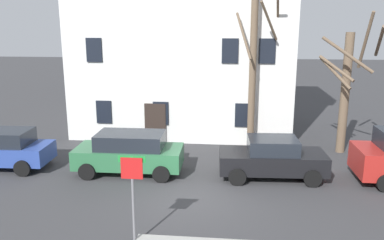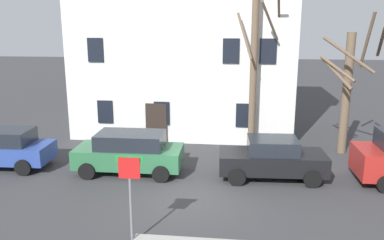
# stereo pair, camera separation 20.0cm
# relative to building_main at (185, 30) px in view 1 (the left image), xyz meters

# --- Properties ---
(ground_plane) EXTENTS (120.00, 120.00, 0.00)m
(ground_plane) POSITION_rel_building_main_xyz_m (1.36, -10.17, -5.74)
(ground_plane) COLOR #38383A
(building_main) EXTENTS (12.28, 7.69, 11.31)m
(building_main) POSITION_rel_building_main_xyz_m (0.00, 0.00, 0.00)
(building_main) COLOR white
(building_main) RESTS_ON ground_plane
(tree_bare_near) EXTENTS (2.79, 2.78, 8.00)m
(tree_bare_near) POSITION_rel_building_main_xyz_m (3.78, -4.11, -1.44)
(tree_bare_near) COLOR brown
(tree_bare_near) RESTS_ON ground_plane
(tree_bare_mid) EXTENTS (3.03, 2.52, 6.64)m
(tree_bare_mid) POSITION_rel_building_main_xyz_m (8.14, -4.28, -2.47)
(tree_bare_mid) COLOR brown
(tree_bare_mid) RESTS_ON ground_plane
(car_green_wagon) EXTENTS (4.43, 2.12, 1.72)m
(car_green_wagon) POSITION_rel_building_main_xyz_m (-1.37, -7.98, -4.84)
(car_green_wagon) COLOR #2D6B42
(car_green_wagon) RESTS_ON ground_plane
(car_black_sedan) EXTENTS (4.29, 2.16, 1.66)m
(car_black_sedan) POSITION_rel_building_main_xyz_m (4.47, -7.91, -4.91)
(car_black_sedan) COLOR black
(car_black_sedan) RESTS_ON ground_plane
(street_sign_pole) EXTENTS (0.76, 0.07, 2.61)m
(street_sign_pole) POSITION_rel_building_main_xyz_m (0.17, -13.43, -3.90)
(street_sign_pole) COLOR slate
(street_sign_pole) RESTS_ON ground_plane
(bicycle_leaning) EXTENTS (1.69, 0.54, 1.03)m
(bicycle_leaning) POSITION_rel_building_main_xyz_m (-2.27, -5.31, -5.37)
(bicycle_leaning) COLOR black
(bicycle_leaning) RESTS_ON ground_plane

